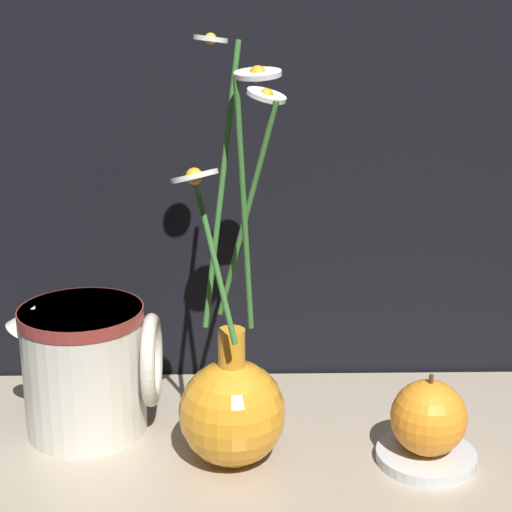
% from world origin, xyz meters
% --- Properties ---
extents(ground_plane, '(6.00, 6.00, 0.00)m').
position_xyz_m(ground_plane, '(0.00, 0.00, 0.00)').
color(ground_plane, black).
extents(shelf, '(0.88, 0.32, 0.01)m').
position_xyz_m(shelf, '(0.00, 0.00, 0.01)').
color(shelf, tan).
rests_on(shelf, ground_plane).
extents(vase_with_flowers, '(0.11, 0.14, 0.38)m').
position_xyz_m(vase_with_flowers, '(-0.03, -0.03, 0.07)').
color(vase_with_flowers, orange).
rests_on(vase_with_flowers, shelf).
extents(ceramic_pitcher, '(0.14, 0.12, 0.14)m').
position_xyz_m(ceramic_pitcher, '(-0.17, 0.04, 0.08)').
color(ceramic_pitcher, beige).
rests_on(ceramic_pitcher, shelf).
extents(saucer_plate, '(0.09, 0.09, 0.01)m').
position_xyz_m(saucer_plate, '(0.15, -0.03, 0.02)').
color(saucer_plate, silver).
rests_on(saucer_plate, shelf).
extents(orange_fruit, '(0.07, 0.07, 0.08)m').
position_xyz_m(orange_fruit, '(0.15, -0.03, 0.06)').
color(orange_fruit, orange).
rests_on(orange_fruit, saucer_plate).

